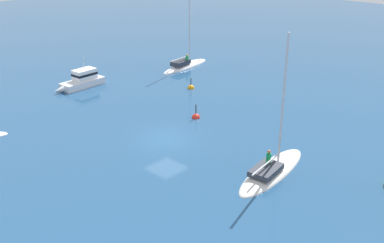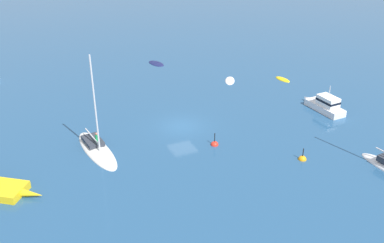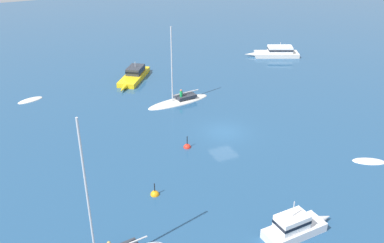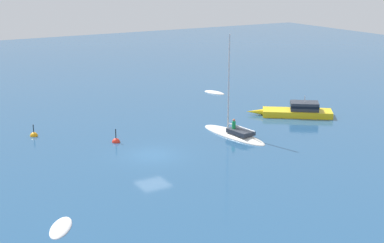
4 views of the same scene
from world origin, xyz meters
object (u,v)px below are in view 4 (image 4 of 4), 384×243
skiff_1 (214,93)px  skiff (61,228)px  launch_1 (298,110)px  channel_buoy (116,142)px  mooring_buoy (34,136)px  yacht (234,134)px

skiff_1 → skiff: bearing=-63.3°
skiff → launch_1: bearing=-35.9°
launch_1 → channel_buoy: (19.27, -1.04, -0.56)m
skiff → skiff_1: (-26.76, -25.82, 0.00)m
launch_1 → mooring_buoy: size_ratio=5.47×
skiff → mooring_buoy: mooring_buoy is taller
mooring_buoy → yacht: bearing=150.6°
skiff_1 → mooring_buoy: bearing=-90.8°
launch_1 → mooring_buoy: 25.72m
channel_buoy → yacht: bearing=160.9°
yacht → channel_buoy: bearing=63.7°
channel_buoy → mooring_buoy: 7.76m
launch_1 → skiff_1: size_ratio=2.43×
skiff → mooring_buoy: (-3.45, -18.96, 0.01)m
skiff → mooring_buoy: bearing=19.9°
launch_1 → skiff_1: bearing=-46.6°
launch_1 → skiff_1: (1.59, -13.24, -0.57)m
skiff_1 → launch_1: bearing=-10.4°
channel_buoy → launch_1: bearing=176.9°
skiff → channel_buoy: (-9.09, -13.62, 0.01)m
launch_1 → skiff_1: launch_1 is taller
yacht → skiff: (18.99, 10.19, -0.13)m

